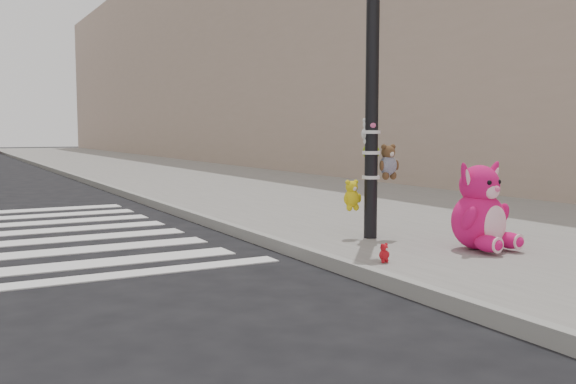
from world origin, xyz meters
TOP-DOWN VIEW (x-y plane):
  - ground at (0.00, 0.00)m, footprint 120.00×120.00m
  - sidewalk_near at (5.00, 10.00)m, footprint 7.00×80.00m
  - curb_edge at (1.55, 10.00)m, footprint 0.12×80.00m
  - bld_near at (10.50, 20.00)m, footprint 5.00×60.00m
  - signal_pole at (2.62, 1.81)m, footprint 0.70×0.49m
  - pink_bunny at (3.20, 0.57)m, footprint 0.71×0.78m
  - red_teddy at (1.83, 0.50)m, footprint 0.15×0.12m

SIDE VIEW (x-z plane):
  - ground at x=0.00m, z-range 0.00..0.00m
  - sidewalk_near at x=5.00m, z-range 0.00..0.14m
  - curb_edge at x=1.55m, z-range -0.01..0.15m
  - red_teddy at x=1.83m, z-range 0.14..0.34m
  - pink_bunny at x=3.20m, z-range 0.05..1.05m
  - signal_pole at x=2.62m, z-range -0.22..3.78m
  - bld_near at x=10.50m, z-range 0.00..10.00m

